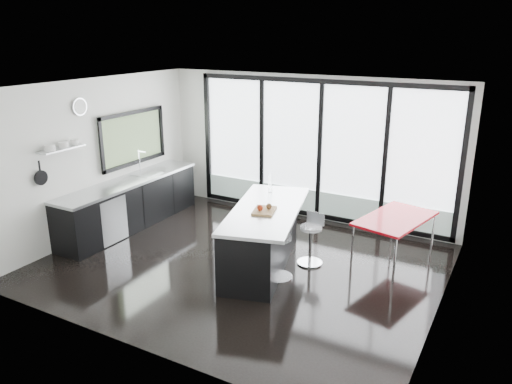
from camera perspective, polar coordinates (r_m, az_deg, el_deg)
The scene contains 11 objects.
floor at distance 8.09m, azimuth -1.67°, elevation -8.25°, with size 6.00×5.00×0.00m, color black.
ceiling at distance 7.30m, azimuth -1.87°, elevation 11.89°, with size 6.00×5.00×0.00m, color white.
wall_back at distance 9.63m, azimuth 7.16°, elevation 4.02°, with size 6.00×0.09×2.80m.
wall_front at distance 5.70m, azimuth -14.73°, elevation -5.08°, with size 6.00×0.00×2.80m, color silver.
wall_left at distance 9.54m, azimuth -16.53°, elevation 5.07°, with size 0.26×5.00×2.80m.
wall_right at distance 6.64m, azimuth 21.14°, elevation -2.39°, with size 0.00×5.00×2.80m, color silver.
counter_cabinets at distance 9.72m, azimuth -14.18°, elevation -1.25°, with size 0.69×3.24×1.36m.
island at distance 7.88m, azimuth 0.62°, elevation -5.05°, with size 1.59×2.54×1.26m.
bar_stool_near at distance 7.53m, azimuth 2.61°, elevation -7.45°, with size 0.43×0.43×0.69m, color silver.
bar_stool_far at distance 8.02m, azimuth 6.22°, elevation -6.04°, with size 0.41×0.41×0.65m, color silver.
red_table at distance 8.32m, azimuth 15.46°, elevation -5.26°, with size 0.82×1.43×0.77m, color #A90914.
Camera 1 is at (3.71, -6.23, 3.57)m, focal length 35.00 mm.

